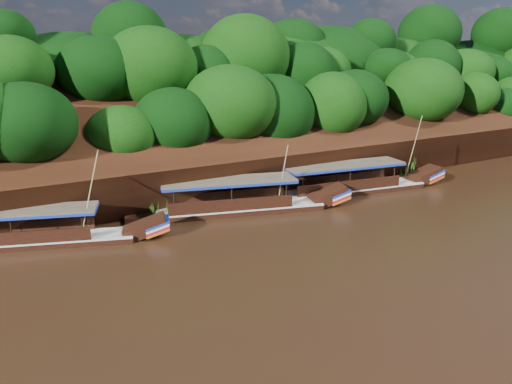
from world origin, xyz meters
TOP-DOWN VIEW (x-y plane):
  - ground at (0.00, 0.00)m, footprint 160.00×160.00m
  - riverbank at (-0.01, 22.73)m, footprint 120.00×30.06m
  - boat_0 at (11.06, 7.27)m, footprint 15.92×4.78m
  - boat_1 at (0.26, 7.25)m, footprint 14.94×6.00m
  - boat_2 at (-14.05, 7.99)m, footprint 14.57×6.55m
  - reeds at (-2.56, 9.40)m, footprint 47.72×2.49m

SIDE VIEW (x-z plane):
  - ground at x=0.00m, z-range 0.00..0.00m
  - boat_2 at x=-14.05m, z-range -2.58..3.63m
  - boat_0 at x=11.06m, z-range -2.91..4.07m
  - boat_1 at x=0.26m, z-range -2.23..3.39m
  - reeds at x=-2.56m, z-range -0.20..1.97m
  - riverbank at x=-0.01m, z-range -7.81..11.59m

